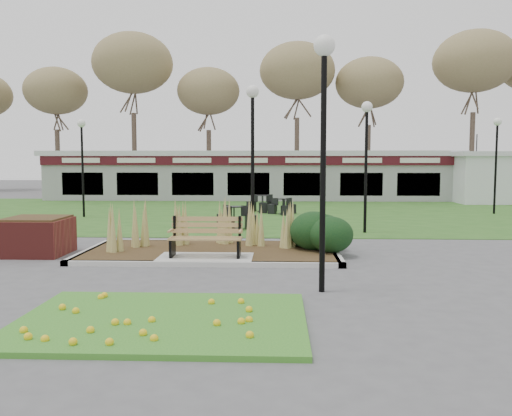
{
  "coord_description": "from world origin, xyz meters",
  "views": [
    {
      "loc": [
        1.69,
        -12.3,
        2.39
      ],
      "look_at": [
        1.11,
        2.0,
        1.11
      ],
      "focal_mm": 38.0,
      "sensor_mm": 36.0,
      "label": 1
    }
  ],
  "objects_px": {
    "lamp_post_mid_right": "(366,138)",
    "bistro_set_d": "(262,206)",
    "lamp_post_far_right": "(497,144)",
    "patio_umbrella": "(476,172)",
    "service_hut": "(493,177)",
    "lamp_post_near_right": "(324,106)",
    "park_bench": "(206,237)",
    "lamp_post_far_left": "(82,146)",
    "bistro_set_b": "(283,209)",
    "car_black": "(109,188)",
    "lamp_post_near_left": "(253,127)",
    "bistro_set_a": "(234,222)",
    "food_pavilion": "(250,175)",
    "brick_planter": "(37,236)"
  },
  "relations": [
    {
      "from": "lamp_post_mid_right",
      "to": "bistro_set_d",
      "type": "distance_m",
      "value": 8.26
    },
    {
      "from": "lamp_post_far_right",
      "to": "patio_umbrella",
      "type": "xyz_separation_m",
      "value": [
        1.37,
        6.2,
        -1.37
      ]
    },
    {
      "from": "service_hut",
      "to": "lamp_post_near_right",
      "type": "relative_size",
      "value": 0.96
    },
    {
      "from": "park_bench",
      "to": "lamp_post_far_right",
      "type": "height_order",
      "value": "lamp_post_far_right"
    },
    {
      "from": "lamp_post_far_left",
      "to": "bistro_set_b",
      "type": "xyz_separation_m",
      "value": [
        8.27,
        1.46,
        -2.7
      ]
    },
    {
      "from": "bistro_set_b",
      "to": "lamp_post_far_right",
      "type": "bearing_deg",
      "value": 3.67
    },
    {
      "from": "lamp_post_far_left",
      "to": "car_black",
      "type": "height_order",
      "value": "lamp_post_far_left"
    },
    {
      "from": "lamp_post_near_left",
      "to": "service_hut",
      "type": "bearing_deg",
      "value": 48.11
    },
    {
      "from": "bistro_set_a",
      "to": "food_pavilion",
      "type": "bearing_deg",
      "value": 90.79
    },
    {
      "from": "lamp_post_far_right",
      "to": "patio_umbrella",
      "type": "bearing_deg",
      "value": 77.55
    },
    {
      "from": "bistro_set_b",
      "to": "park_bench",
      "type": "bearing_deg",
      "value": -99.83
    },
    {
      "from": "lamp_post_near_left",
      "to": "lamp_post_near_right",
      "type": "relative_size",
      "value": 1.01
    },
    {
      "from": "patio_umbrella",
      "to": "bistro_set_d",
      "type": "bearing_deg",
      "value": -153.63
    },
    {
      "from": "lamp_post_near_right",
      "to": "bistro_set_a",
      "type": "bearing_deg",
      "value": 104.97
    },
    {
      "from": "food_pavilion",
      "to": "lamp_post_far_right",
      "type": "relative_size",
      "value": 5.85
    },
    {
      "from": "bistro_set_b",
      "to": "brick_planter",
      "type": "bearing_deg",
      "value": -121.69
    },
    {
      "from": "park_bench",
      "to": "bistro_set_b",
      "type": "distance_m",
      "value": 11.12
    },
    {
      "from": "brick_planter",
      "to": "bistro_set_d",
      "type": "distance_m",
      "value": 12.47
    },
    {
      "from": "park_bench",
      "to": "car_black",
      "type": "height_order",
      "value": "car_black"
    },
    {
      "from": "park_bench",
      "to": "brick_planter",
      "type": "height_order",
      "value": "park_bench"
    },
    {
      "from": "park_bench",
      "to": "lamp_post_far_right",
      "type": "relative_size",
      "value": 0.4
    },
    {
      "from": "brick_planter",
      "to": "lamp_post_near_right",
      "type": "height_order",
      "value": "lamp_post_near_right"
    },
    {
      "from": "food_pavilion",
      "to": "bistro_set_b",
      "type": "xyz_separation_m",
      "value": [
        1.9,
        -8.76,
        -1.23
      ]
    },
    {
      "from": "lamp_post_near_left",
      "to": "patio_umbrella",
      "type": "height_order",
      "value": "lamp_post_near_left"
    },
    {
      "from": "lamp_post_far_left",
      "to": "bistro_set_b",
      "type": "height_order",
      "value": "lamp_post_far_left"
    },
    {
      "from": "lamp_post_near_right",
      "to": "lamp_post_far_right",
      "type": "relative_size",
      "value": 1.09
    },
    {
      "from": "service_hut",
      "to": "food_pavilion",
      "type": "bearing_deg",
      "value": 171.73
    },
    {
      "from": "food_pavilion",
      "to": "lamp_post_mid_right",
      "type": "relative_size",
      "value": 5.79
    },
    {
      "from": "lamp_post_mid_right",
      "to": "bistro_set_a",
      "type": "distance_m",
      "value": 5.21
    },
    {
      "from": "park_bench",
      "to": "lamp_post_mid_right",
      "type": "relative_size",
      "value": 0.4
    },
    {
      "from": "brick_planter",
      "to": "lamp_post_far_right",
      "type": "xyz_separation_m",
      "value": [
        15.59,
        10.8,
        2.59
      ]
    },
    {
      "from": "lamp_post_near_left",
      "to": "bistro_set_d",
      "type": "xyz_separation_m",
      "value": [
        0.05,
        8.27,
        -3.08
      ]
    },
    {
      "from": "service_hut",
      "to": "bistro_set_d",
      "type": "distance_m",
      "value": 13.84
    },
    {
      "from": "lamp_post_near_right",
      "to": "lamp_post_mid_right",
      "type": "xyz_separation_m",
      "value": [
        2.03,
        7.95,
        -0.23
      ]
    },
    {
      "from": "lamp_post_near_right",
      "to": "lamp_post_far_left",
      "type": "distance_m",
      "value": 15.19
    },
    {
      "from": "park_bench",
      "to": "lamp_post_far_left",
      "type": "distance_m",
      "value": 11.67
    },
    {
      "from": "brick_planter",
      "to": "park_bench",
      "type": "bearing_deg",
      "value": -9.69
    },
    {
      "from": "bistro_set_b",
      "to": "bistro_set_d",
      "type": "bearing_deg",
      "value": 131.54
    },
    {
      "from": "lamp_post_far_left",
      "to": "bistro_set_a",
      "type": "xyz_separation_m",
      "value": [
        6.56,
        -3.75,
        -2.66
      ]
    },
    {
      "from": "park_bench",
      "to": "bistro_set_d",
      "type": "height_order",
      "value": "park_bench"
    },
    {
      "from": "patio_umbrella",
      "to": "bistro_set_b",
      "type": "bearing_deg",
      "value": -147.48
    },
    {
      "from": "bistro_set_b",
      "to": "patio_umbrella",
      "type": "distance_m",
      "value": 12.73
    },
    {
      "from": "park_bench",
      "to": "bistro_set_b",
      "type": "xyz_separation_m",
      "value": [
        1.9,
        10.95,
        -0.34
      ]
    },
    {
      "from": "lamp_post_near_left",
      "to": "bistro_set_d",
      "type": "relative_size",
      "value": 3.24
    },
    {
      "from": "lamp_post_near_right",
      "to": "lamp_post_mid_right",
      "type": "relative_size",
      "value": 1.07
    },
    {
      "from": "lamp_post_mid_right",
      "to": "lamp_post_far_left",
      "type": "xyz_separation_m",
      "value": [
        -10.89,
        4.39,
        -0.15
      ]
    },
    {
      "from": "lamp_post_mid_right",
      "to": "lamp_post_far_left",
      "type": "distance_m",
      "value": 11.74
    },
    {
      "from": "food_pavilion",
      "to": "bistro_set_d",
      "type": "relative_size",
      "value": 17.35
    },
    {
      "from": "park_bench",
      "to": "service_hut",
      "type": "bearing_deg",
      "value": 52.75
    },
    {
      "from": "service_hut",
      "to": "bistro_set_b",
      "type": "distance_m",
      "value": 13.5
    }
  ]
}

